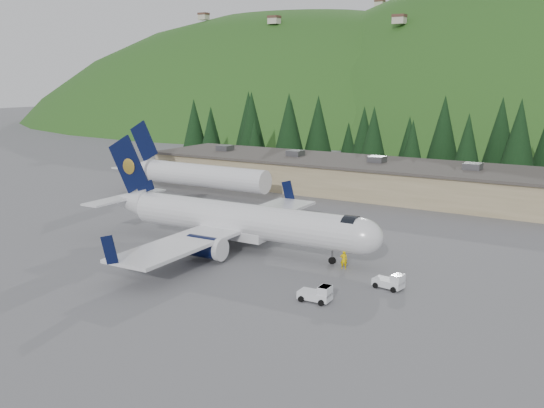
{
  "coord_description": "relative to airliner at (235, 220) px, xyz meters",
  "views": [
    {
      "loc": [
        36.21,
        -52.67,
        18.47
      ],
      "look_at": [
        0.0,
        6.0,
        4.0
      ],
      "focal_mm": 40.0,
      "sensor_mm": 36.0,
      "label": 1
    }
  ],
  "objects": [
    {
      "name": "ramp_worker",
      "position": [
        13.36,
        -0.53,
        -2.18
      ],
      "size": [
        0.82,
        0.7,
        1.9
      ],
      "primitive_type": "imported",
      "rotation": [
        0.0,
        0.0,
        3.57
      ],
      "color": "#FFD000",
      "rests_on": "ground"
    },
    {
      "name": "second_airliner",
      "position": [
        -23.89,
        22.03,
        0.19
      ],
      "size": [
        27.5,
        11.0,
        10.05
      ],
      "color": "white",
      "rests_on": "ground"
    },
    {
      "name": "terminal_building",
      "position": [
        -3.97,
        38.03,
        -0.51
      ],
      "size": [
        71.0,
        17.0,
        6.1
      ],
      "color": "#97865F",
      "rests_on": "ground"
    },
    {
      "name": "baggage_tug_b",
      "position": [
        19.36,
        -3.51,
        -2.49
      ],
      "size": [
        2.86,
        1.95,
        1.43
      ],
      "rotation": [
        0.0,
        0.0,
        -0.15
      ],
      "color": "white",
      "rests_on": "ground"
    },
    {
      "name": "airliner",
      "position": [
        0.0,
        0.0,
        0.0
      ],
      "size": [
        35.36,
        33.11,
        11.76
      ],
      "rotation": [
        0.0,
        0.0,
        0.03
      ],
      "color": "white",
      "rests_on": "ground"
    },
    {
      "name": "ground",
      "position": [
        1.04,
        0.03,
        -3.13
      ],
      "size": [
        600.0,
        600.0,
        0.0
      ],
      "primitive_type": "plane",
      "color": "#5D5D62"
    },
    {
      "name": "tree_line",
      "position": [
        -6.88,
        59.67,
        4.63
      ],
      "size": [
        114.19,
        16.88,
        14.2
      ],
      "color": "black",
      "rests_on": "ground"
    },
    {
      "name": "baggage_tug_a",
      "position": [
        15.27,
        -9.75,
        -2.48
      ],
      "size": [
        2.81,
        1.77,
        1.47
      ],
      "rotation": [
        0.0,
        0.0,
        0.04
      ],
      "color": "white",
      "rests_on": "ground"
    }
  ]
}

